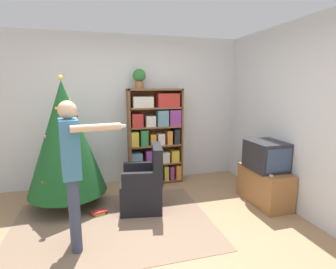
# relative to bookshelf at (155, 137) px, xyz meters

# --- Properties ---
(ground_plane) EXTENTS (14.00, 14.00, 0.00)m
(ground_plane) POSITION_rel_bookshelf_xyz_m (-0.58, -1.83, -0.84)
(ground_plane) COLOR #9E7A56
(wall_back) EXTENTS (8.00, 0.10, 2.60)m
(wall_back) POSITION_rel_bookshelf_xyz_m (-0.58, 0.23, 0.46)
(wall_back) COLOR silver
(wall_back) RESTS_ON ground_plane
(wall_right) EXTENTS (0.10, 8.00, 2.60)m
(wall_right) POSITION_rel_bookshelf_xyz_m (1.64, -1.83, 0.46)
(wall_right) COLOR silver
(wall_right) RESTS_ON ground_plane
(area_rug) EXTENTS (2.48, 1.81, 0.01)m
(area_rug) POSITION_rel_bookshelf_xyz_m (-0.86, -1.35, -0.83)
(area_rug) COLOR #7F6651
(area_rug) RESTS_ON ground_plane
(bookshelf) EXTENTS (0.96, 0.31, 1.69)m
(bookshelf) POSITION_rel_bookshelf_xyz_m (0.00, 0.00, 0.00)
(bookshelf) COLOR brown
(bookshelf) RESTS_ON ground_plane
(tv_stand) EXTENTS (0.41, 0.85, 0.53)m
(tv_stand) POSITION_rel_bookshelf_xyz_m (1.37, -1.29, -0.58)
(tv_stand) COLOR #996638
(tv_stand) RESTS_ON ground_plane
(television) EXTENTS (0.47, 0.55, 0.42)m
(television) POSITION_rel_bookshelf_xyz_m (1.37, -1.30, -0.10)
(television) COLOR #28282D
(television) RESTS_ON tv_stand
(game_remote) EXTENTS (0.04, 0.12, 0.02)m
(game_remote) POSITION_rel_bookshelf_xyz_m (1.24, -1.55, -0.30)
(game_remote) COLOR white
(game_remote) RESTS_ON tv_stand
(christmas_tree) EXTENTS (1.09, 1.09, 1.88)m
(christmas_tree) POSITION_rel_bookshelf_xyz_m (-1.44, -0.60, 0.17)
(christmas_tree) COLOR #4C3323
(christmas_tree) RESTS_ON ground_plane
(armchair) EXTENTS (0.65, 0.65, 0.92)m
(armchair) POSITION_rel_bookshelf_xyz_m (-0.40, -1.00, -0.52)
(armchair) COLOR black
(armchair) RESTS_ON ground_plane
(standing_person) EXTENTS (0.68, 0.46, 1.59)m
(standing_person) POSITION_rel_bookshelf_xyz_m (-1.27, -1.70, 0.10)
(standing_person) COLOR #38425B
(standing_person) RESTS_ON ground_plane
(potted_plant) EXTENTS (0.22, 0.22, 0.33)m
(potted_plant) POSITION_rel_bookshelf_xyz_m (-0.27, 0.01, 1.04)
(potted_plant) COLOR #935B38
(potted_plant) RESTS_ON bookshelf
(book_pile_near_tree) EXTENTS (0.23, 0.17, 0.05)m
(book_pile_near_tree) POSITION_rel_bookshelf_xyz_m (-1.03, -1.01, -0.81)
(book_pile_near_tree) COLOR gold
(book_pile_near_tree) RESTS_ON ground_plane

